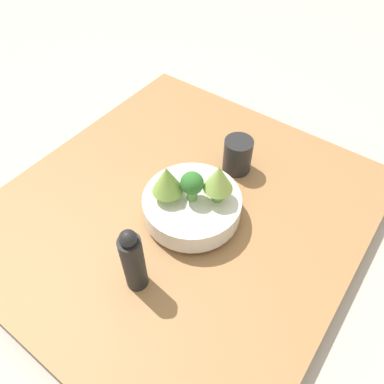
% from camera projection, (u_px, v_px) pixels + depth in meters
% --- Properties ---
extents(ground_plane, '(6.00, 6.00, 0.00)m').
position_uv_depth(ground_plane, '(182.00, 217.00, 0.94)').
color(ground_plane, '#ADA89E').
extents(table, '(0.87, 0.81, 0.04)m').
position_uv_depth(table, '(181.00, 212.00, 0.93)').
color(table, '#9E7042').
rests_on(table, ground_plane).
extents(bowl, '(0.23, 0.23, 0.07)m').
position_uv_depth(bowl, '(192.00, 206.00, 0.86)').
color(bowl, silver).
rests_on(bowl, table).
extents(romanesco_piece_far, '(0.07, 0.07, 0.09)m').
position_uv_depth(romanesco_piece_far, '(167.00, 180.00, 0.80)').
color(romanesco_piece_far, '#609347').
rests_on(romanesco_piece_far, bowl).
extents(broccoli_floret_center, '(0.05, 0.05, 0.07)m').
position_uv_depth(broccoli_floret_center, '(192.00, 184.00, 0.81)').
color(broccoli_floret_center, '#6BA34C').
rests_on(broccoli_floret_center, bowl).
extents(romanesco_piece_near, '(0.07, 0.07, 0.10)m').
position_uv_depth(romanesco_piece_near, '(219.00, 179.00, 0.79)').
color(romanesco_piece_near, '#6BA34C').
rests_on(romanesco_piece_near, bowl).
extents(cup, '(0.07, 0.07, 0.10)m').
position_uv_depth(cup, '(238.00, 155.00, 0.96)').
color(cup, black).
rests_on(cup, table).
extents(pepper_mill, '(0.04, 0.04, 0.18)m').
position_uv_depth(pepper_mill, '(133.00, 261.00, 0.71)').
color(pepper_mill, black).
rests_on(pepper_mill, table).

